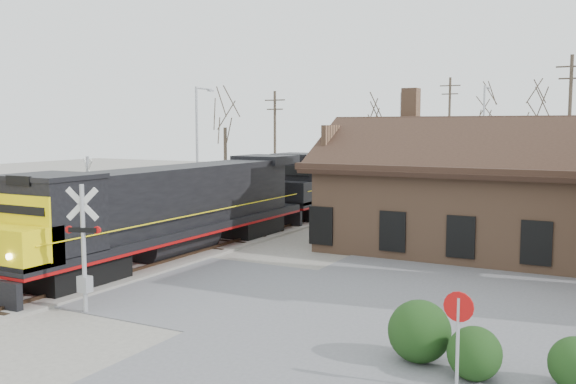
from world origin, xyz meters
name	(u,v)px	position (x,y,z in m)	size (l,w,h in m)	color
ground	(113,275)	(0.00, 0.00, 0.00)	(140.00, 140.00, 0.00)	#9C978D
road	(113,274)	(0.00, 0.00, 0.01)	(60.00, 9.00, 0.03)	#5C5C61
track_main	(288,223)	(0.00, 15.00, 0.07)	(3.40, 90.00, 0.24)	#9C978D
track_siding	(226,218)	(-4.50, 15.00, 0.07)	(3.40, 90.00, 0.24)	#9C978D
depot	(481,201)	(11.99, 12.00, 2.41)	(15.20, 9.31, 7.90)	#876046
locomotive_lead	(167,209)	(0.00, 3.53, 2.26)	(2.89, 19.38, 4.30)	black
locomotive_trailing	(342,178)	(0.00, 23.19, 2.26)	(2.89, 19.38, 4.07)	black
crossbuck_near	(84,253)	(2.96, -4.36, 1.93)	(1.13, 0.49, 4.13)	#A5A8AD
crossbuck_far	(89,203)	(-6.10, 4.82, 2.05)	(1.19, 0.57, 4.43)	#A5A8AD
do_not_enter_sign	(458,323)	(14.94, -5.02, 1.60)	(0.69, 0.11, 2.32)	#A5A8AD
hedge_a	(419,331)	(13.65, -3.56, 0.79)	(1.59, 1.59, 1.59)	#1A3411
hedge_b	(474,353)	(15.13, -4.09, 0.64)	(1.28, 1.28, 1.28)	#1A3411
hedge_c	(576,364)	(17.29, -3.64, 0.62)	(1.23, 1.23, 1.23)	#1A3411
streetlight_a	(198,142)	(-8.32, 17.37, 4.86)	(0.25, 2.04, 8.65)	#A5A8AD
streetlight_b	(401,145)	(4.33, 23.35, 4.63)	(0.25, 2.04, 8.21)	#A5A8AD
streetlight_c	(484,134)	(6.94, 37.79, 5.25)	(0.25, 2.04, 9.43)	#A5A8AD
utility_pole_a	(275,140)	(-9.77, 30.83, 4.74)	(2.00, 0.24, 9.04)	#382D23
utility_pole_b	(449,130)	(2.42, 43.95, 5.56)	(2.00, 0.24, 10.67)	#382D23
utility_pole_c	(569,131)	(14.38, 28.90, 5.62)	(2.00, 0.24, 10.78)	#382D23
tree_a	(225,117)	(-14.59, 30.14, 6.77)	(3.89, 3.89, 9.52)	#382D23
tree_b	(369,121)	(-4.11, 39.19, 6.49)	(3.72, 3.72, 9.12)	#382D23
tree_c	(484,105)	(4.84, 48.30, 8.12)	(4.66, 4.66, 11.41)	#382D23
tree_d	(534,103)	(10.74, 39.29, 7.89)	(4.53, 4.53, 11.09)	#382D23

